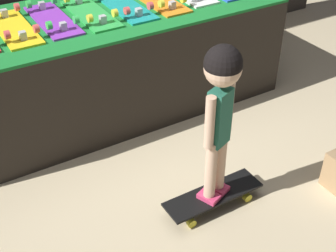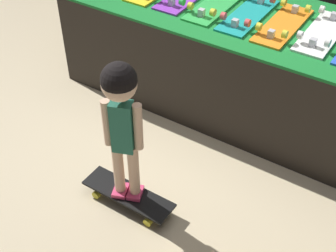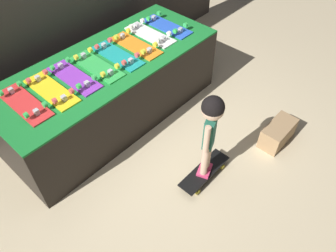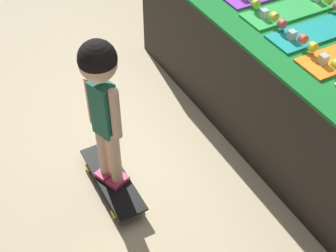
# 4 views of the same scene
# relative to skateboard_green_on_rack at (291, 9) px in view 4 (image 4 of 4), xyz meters

# --- Properties ---
(ground_plane) EXTENTS (16.00, 16.00, 0.00)m
(ground_plane) POSITION_rel_skateboard_green_on_rack_xyz_m (0.13, -0.58, -0.78)
(ground_plane) COLOR beige
(display_rack) EXTENTS (2.47, 0.97, 0.77)m
(display_rack) POSITION_rel_skateboard_green_on_rack_xyz_m (0.13, 0.01, -0.40)
(display_rack) COLOR black
(display_rack) RESTS_ON ground_plane
(skateboard_green_on_rack) EXTENTS (0.21, 0.62, 0.09)m
(skateboard_green_on_rack) POSITION_rel_skateboard_green_on_rack_xyz_m (0.00, 0.00, 0.00)
(skateboard_green_on_rack) COLOR green
(skateboard_green_on_rack) RESTS_ON display_rack
(skateboard_teal_on_rack) EXTENTS (0.21, 0.62, 0.09)m
(skateboard_teal_on_rack) POSITION_rel_skateboard_green_on_rack_xyz_m (0.26, -0.01, 0.00)
(skateboard_teal_on_rack) COLOR teal
(skateboard_teal_on_rack) RESTS_ON display_rack
(skateboard_on_floor) EXTENTS (0.60, 0.18, 0.09)m
(skateboard_on_floor) POSITION_rel_skateboard_green_on_rack_xyz_m (0.14, -1.30, -0.71)
(skateboard_on_floor) COLOR black
(skateboard_on_floor) RESTS_ON ground_plane
(child) EXTENTS (0.22, 0.19, 0.94)m
(child) POSITION_rel_skateboard_green_on_rack_xyz_m (0.14, -1.30, -0.03)
(child) COLOR #E03D6B
(child) RESTS_ON skateboard_on_floor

